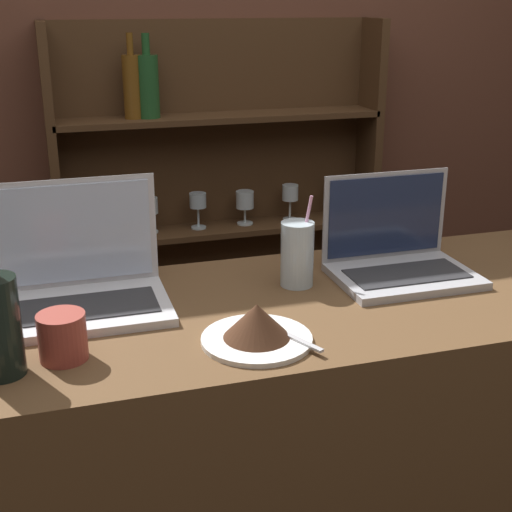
{
  "coord_description": "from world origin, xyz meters",
  "views": [
    {
      "loc": [
        -0.5,
        -1.01,
        1.67
      ],
      "look_at": [
        -0.1,
        0.32,
        1.17
      ],
      "focal_mm": 50.0,
      "sensor_mm": 36.0,
      "label": 1
    }
  ],
  "objects": [
    {
      "name": "bar_counter",
      "position": [
        0.0,
        0.29,
        0.53
      ],
      "size": [
        1.67,
        0.58,
        1.07
      ],
      "color": "brown",
      "rests_on": "ground_plane"
    },
    {
      "name": "back_wall",
      "position": [
        0.0,
        1.5,
        1.35
      ],
      "size": [
        7.0,
        0.06,
        2.7
      ],
      "color": "brown",
      "rests_on": "ground_plane"
    },
    {
      "name": "back_shelf",
      "position": [
        0.09,
        1.42,
        0.84
      ],
      "size": [
        1.16,
        0.18,
        1.6
      ],
      "color": "#472D19",
      "rests_on": "ground_plane"
    },
    {
      "name": "laptop_near",
      "position": [
        -0.45,
        0.4,
        1.12
      ],
      "size": [
        0.35,
        0.24,
        0.25
      ],
      "color": "silver",
      "rests_on": "bar_counter"
    },
    {
      "name": "laptop_far",
      "position": [
        0.26,
        0.37,
        1.11
      ],
      "size": [
        0.31,
        0.23,
        0.23
      ],
      "color": "#ADADB2",
      "rests_on": "bar_counter"
    },
    {
      "name": "cake_plate",
      "position": [
        -0.15,
        0.13,
        1.1
      ],
      "size": [
        0.21,
        0.21,
        0.08
      ],
      "color": "white",
      "rests_on": "bar_counter"
    },
    {
      "name": "water_glass",
      "position": [
        0.02,
        0.38,
        1.14
      ],
      "size": [
        0.07,
        0.07,
        0.2
      ],
      "color": "silver",
      "rests_on": "bar_counter"
    },
    {
      "name": "coffee_cup",
      "position": [
        -0.5,
        0.17,
        1.11
      ],
      "size": [
        0.09,
        0.09,
        0.09
      ],
      "color": "#993D33",
      "rests_on": "bar_counter"
    }
  ]
}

